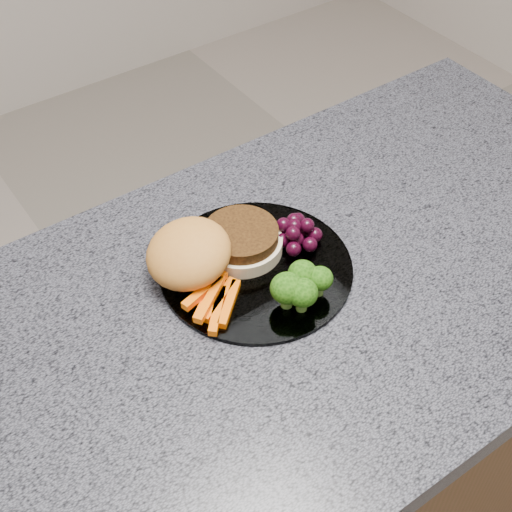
# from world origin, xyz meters

# --- Properties ---
(island_cabinet) EXTENTS (1.20, 0.60, 0.86)m
(island_cabinet) POSITION_xyz_m (0.00, 0.00, 0.43)
(island_cabinet) COLOR #51321C
(island_cabinet) RESTS_ON ground
(countertop) EXTENTS (1.20, 0.60, 0.04)m
(countertop) POSITION_xyz_m (0.00, 0.00, 0.88)
(countertop) COLOR #52535D
(countertop) RESTS_ON island_cabinet
(plate) EXTENTS (0.26, 0.26, 0.01)m
(plate) POSITION_xyz_m (-0.01, 0.06, 0.90)
(plate) COLOR white
(plate) RESTS_ON countertop
(burger) EXTENTS (0.20, 0.12, 0.06)m
(burger) POSITION_xyz_m (-0.06, 0.10, 0.93)
(burger) COLOR beige
(burger) RESTS_ON plate
(carrot_sticks) EXTENTS (0.09, 0.08, 0.02)m
(carrot_sticks) POSITION_xyz_m (-0.09, 0.03, 0.91)
(carrot_sticks) COLOR #FD6504
(carrot_sticks) RESTS_ON plate
(broccoli) EXTENTS (0.08, 0.06, 0.05)m
(broccoli) POSITION_xyz_m (-0.00, -0.02, 0.94)
(broccoli) COLOR #568731
(broccoli) RESTS_ON plate
(grape_bunch) EXTENTS (0.07, 0.07, 0.04)m
(grape_bunch) POSITION_xyz_m (0.06, 0.07, 0.92)
(grape_bunch) COLOR black
(grape_bunch) RESTS_ON plate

